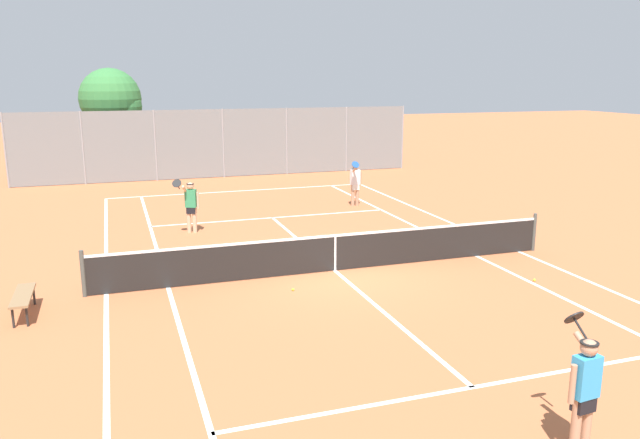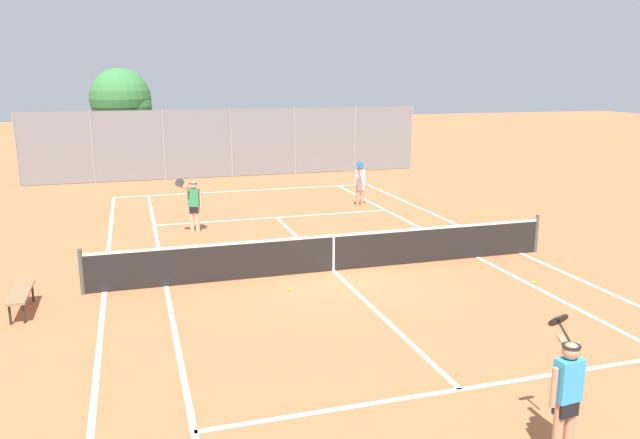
% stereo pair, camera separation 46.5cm
% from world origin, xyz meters
% --- Properties ---
extents(ground_plane, '(120.00, 120.00, 0.00)m').
position_xyz_m(ground_plane, '(0.00, 0.00, 0.00)').
color(ground_plane, '#BC663D').
extents(court_line_markings, '(11.10, 23.90, 0.01)m').
position_xyz_m(court_line_markings, '(0.00, 0.00, 0.00)').
color(court_line_markings, white).
rests_on(court_line_markings, ground).
extents(tennis_net, '(12.00, 0.10, 1.07)m').
position_xyz_m(tennis_net, '(0.00, 0.00, 0.51)').
color(tennis_net, '#474C47').
rests_on(tennis_net, ground).
extents(player_near_side, '(0.62, 0.77, 1.77)m').
position_xyz_m(player_near_side, '(0.34, -8.37, 0.93)').
color(player_near_side, tan).
rests_on(player_near_side, ground).
extents(player_far_left, '(0.85, 0.68, 1.77)m').
position_xyz_m(player_far_left, '(-2.92, 5.14, 0.93)').
color(player_far_left, '#D8A884').
rests_on(player_far_left, ground).
extents(player_far_right, '(0.62, 0.77, 1.77)m').
position_xyz_m(player_far_right, '(3.48, 7.37, 0.93)').
color(player_far_right, tan).
rests_on(player_far_right, ground).
extents(loose_tennis_ball_0, '(0.07, 0.07, 0.07)m').
position_xyz_m(loose_tennis_ball_0, '(-1.43, -1.12, 0.03)').
color(loose_tennis_ball_0, '#D1DB33').
rests_on(loose_tennis_ball_0, ground).
extents(loose_tennis_ball_1, '(0.07, 0.07, 0.07)m').
position_xyz_m(loose_tennis_ball_1, '(4.27, -2.30, 0.03)').
color(loose_tennis_ball_1, '#D1DB33').
rests_on(loose_tennis_ball_1, ground).
extents(courtside_bench, '(0.36, 1.50, 0.47)m').
position_xyz_m(courtside_bench, '(-7.09, -0.81, 0.41)').
color(courtside_bench, olive).
rests_on(courtside_bench, ground).
extents(back_fence, '(19.18, 0.08, 3.30)m').
position_xyz_m(back_fence, '(-0.00, 15.90, 1.65)').
color(back_fence, gray).
rests_on(back_fence, ground).
extents(tree_behind_left, '(2.98, 2.98, 5.22)m').
position_xyz_m(tree_behind_left, '(-4.91, 18.61, 3.63)').
color(tree_behind_left, brown).
rests_on(tree_behind_left, ground).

